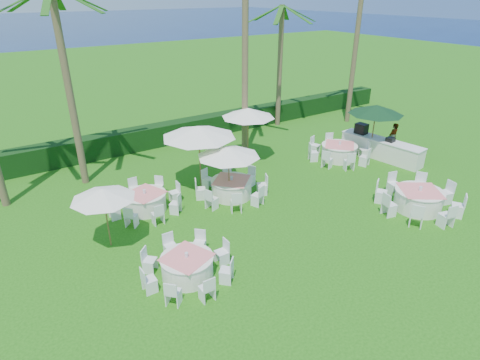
# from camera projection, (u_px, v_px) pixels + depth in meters

# --- Properties ---
(ground) EXTENTS (120.00, 120.00, 0.00)m
(ground) POSITION_uv_depth(u_px,v_px,m) (308.00, 235.00, 14.87)
(ground) COLOR #1C5B0F
(ground) RESTS_ON ground
(hedge) EXTENTS (34.00, 1.00, 1.20)m
(hedge) POSITION_uv_depth(u_px,v_px,m) (171.00, 133.00, 23.64)
(hedge) COLOR black
(hedge) RESTS_ON ground
(ocean) EXTENTS (260.00, 260.00, 0.00)m
(ocean) POSITION_uv_depth(u_px,v_px,m) (5.00, 29.00, 91.63)
(ocean) COLOR #061744
(ocean) RESTS_ON ground
(banquet_table_a) EXTENTS (2.91, 2.91, 0.89)m
(banquet_table_a) POSITION_uv_depth(u_px,v_px,m) (187.00, 266.00, 12.56)
(banquet_table_a) COLOR white
(banquet_table_a) RESTS_ON ground
(banquet_table_c) EXTENTS (3.39, 3.39, 1.02)m
(banquet_table_c) POSITION_uv_depth(u_px,v_px,m) (418.00, 199.00, 16.45)
(banquet_table_c) COLOR white
(banquet_table_c) RESTS_ON ground
(banquet_table_d) EXTENTS (3.00, 3.00, 0.92)m
(banquet_table_d) POSITION_uv_depth(u_px,v_px,m) (145.00, 201.00, 16.41)
(banquet_table_d) COLOR white
(banquet_table_d) RESTS_ON ground
(banquet_table_e) EXTENTS (3.09, 3.09, 0.96)m
(banquet_table_e) POSITION_uv_depth(u_px,v_px,m) (232.00, 188.00, 17.48)
(banquet_table_e) COLOR white
(banquet_table_e) RESTS_ON ground
(banquet_table_f) EXTENTS (3.23, 3.23, 0.99)m
(banquet_table_f) POSITION_uv_depth(u_px,v_px,m) (339.00, 152.00, 21.33)
(banquet_table_f) COLOR white
(banquet_table_f) RESTS_ON ground
(umbrella_a) EXTENTS (2.18, 2.18, 2.25)m
(umbrella_a) POSITION_uv_depth(u_px,v_px,m) (103.00, 194.00, 13.40)
(umbrella_a) COLOR brown
(umbrella_a) RESTS_ON ground
(umbrella_b) EXTENTS (2.67, 2.67, 2.34)m
(umbrella_b) POSITION_uv_depth(u_px,v_px,m) (229.00, 152.00, 16.65)
(umbrella_b) COLOR brown
(umbrella_b) RESTS_ON ground
(umbrella_c) EXTENTS (3.29, 3.29, 2.90)m
(umbrella_c) POSITION_uv_depth(u_px,v_px,m) (199.00, 132.00, 17.41)
(umbrella_c) COLOR brown
(umbrella_c) RESTS_ON ground
(umbrella_d) EXTENTS (2.76, 2.76, 2.81)m
(umbrella_d) POSITION_uv_depth(u_px,v_px,m) (248.00, 113.00, 20.41)
(umbrella_d) COLOR brown
(umbrella_d) RESTS_ON ground
(umbrella_green) EXTENTS (2.86, 2.86, 2.82)m
(umbrella_green) POSITION_uv_depth(u_px,v_px,m) (376.00, 110.00, 20.89)
(umbrella_green) COLOR brown
(umbrella_green) RESTS_ON ground
(buffet_table) EXTENTS (1.56, 4.58, 1.60)m
(buffet_table) POSITION_uv_depth(u_px,v_px,m) (380.00, 148.00, 21.49)
(buffet_table) COLOR white
(buffet_table) RESTS_ON ground
(staff_person) EXTENTS (0.61, 0.40, 1.67)m
(staff_person) POSITION_uv_depth(u_px,v_px,m) (393.00, 138.00, 22.11)
(staff_person) COLOR gray
(staff_person) RESTS_ON ground
(palm_b) EXTENTS (4.38, 4.24, 8.40)m
(palm_b) POSITION_uv_depth(u_px,v_px,m) (68.00, 83.00, 16.95)
(palm_b) COLOR brown
(palm_b) RESTS_ON ground
(palm_c) EXTENTS (4.40, 4.02, 11.91)m
(palm_c) POSITION_uv_depth(u_px,v_px,m) (245.00, 31.00, 19.33)
(palm_c) COLOR brown
(palm_c) RESTS_ON ground
(palm_d) EXTENTS (4.27, 4.36, 7.44)m
(palm_d) POSITION_uv_depth(u_px,v_px,m) (280.00, 61.00, 25.25)
(palm_d) COLOR brown
(palm_d) RESTS_ON ground
(palm_e) EXTENTS (4.40, 4.11, 9.63)m
(palm_e) POSITION_uv_depth(u_px,v_px,m) (356.00, 41.00, 25.46)
(palm_e) COLOR brown
(palm_e) RESTS_ON ground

